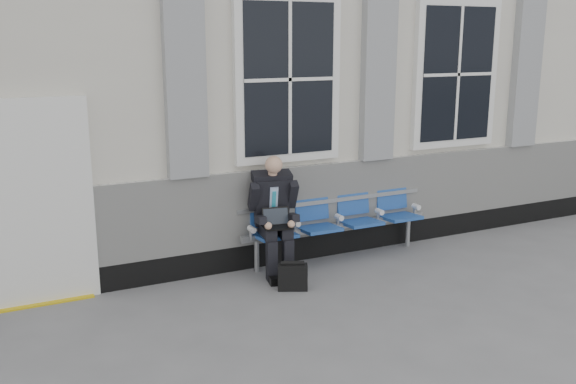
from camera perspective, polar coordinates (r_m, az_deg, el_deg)
ground at (r=8.14m, az=18.54°, el=-6.73°), size 70.00×70.00×0.00m
station_building at (r=10.40m, az=5.77°, el=10.70°), size 14.40×4.40×4.49m
bench at (r=8.06m, az=4.31°, el=-2.11°), size 2.60×0.47×0.91m
businessman at (r=7.48m, az=-1.26°, el=-1.64°), size 0.60×0.80×1.41m
briefcase at (r=7.14m, az=0.41°, el=-7.52°), size 0.35×0.26×0.34m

